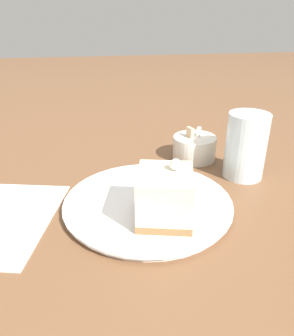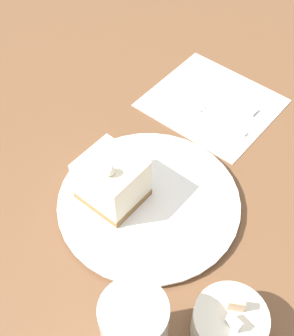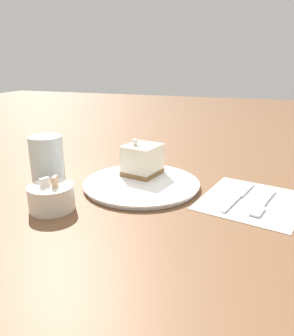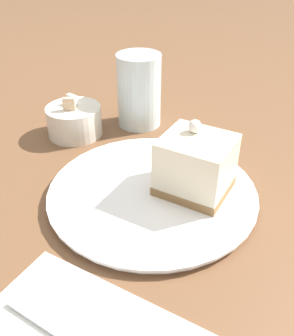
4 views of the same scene
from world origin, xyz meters
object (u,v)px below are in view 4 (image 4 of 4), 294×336
(plate, at_px, (152,193))
(sugar_bowl, at_px, (74,121))
(cake_slice, at_px, (196,165))
(drinking_glass, at_px, (139,91))

(plate, xyz_separation_m, sugar_bowl, (0.14, 0.18, 0.02))
(cake_slice, height_order, drinking_glass, drinking_glass)
(sugar_bowl, bearing_deg, cake_slice, -116.79)
(cake_slice, distance_m, sugar_bowl, 0.26)
(drinking_glass, bearing_deg, cake_slice, -144.17)
(plate, distance_m, cake_slice, 0.07)
(plate, bearing_deg, cake_slice, -70.06)
(plate, relative_size, cake_slice, 2.66)
(plate, relative_size, drinking_glass, 2.20)
(sugar_bowl, height_order, drinking_glass, drinking_glass)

